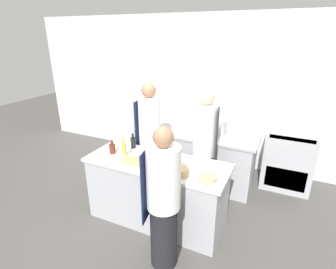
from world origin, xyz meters
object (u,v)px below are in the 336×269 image
at_px(bottle_wine, 173,157).
at_px(bowl_prep_small, 181,172).
at_px(bottle_olive_oil, 112,148).
at_px(bottle_vinegar, 133,142).
at_px(chef_at_pass_far, 150,141).
at_px(bottle_cooking_oil, 151,164).
at_px(bottle_sauce, 124,149).
at_px(chef_at_stove, 204,149).
at_px(stockpot, 217,127).
at_px(bottle_water, 149,148).
at_px(bowl_mixing_large, 207,178).
at_px(chef_at_prep_near, 163,201).
at_px(oven_range, 288,158).

relative_size(bottle_wine, bowl_prep_small, 1.07).
distance_m(bottle_olive_oil, bottle_vinegar, 0.32).
distance_m(chef_at_pass_far, bottle_cooking_oil, 0.92).
bearing_deg(bottle_sauce, bottle_cooking_oil, -19.90).
distance_m(chef_at_stove, bowl_prep_small, 0.83).
distance_m(bottle_cooking_oil, stockpot, 1.62).
bearing_deg(bottle_sauce, bowl_prep_small, -9.12).
distance_m(bottle_sauce, bottle_water, 0.33).
xyz_separation_m(bottle_vinegar, bottle_cooking_oil, (0.55, -0.48, -0.00)).
relative_size(bottle_water, bowl_mixing_large, 1.38).
relative_size(chef_at_stove, bottle_sauce, 6.54).
relative_size(bottle_vinegar, stockpot, 0.72).
distance_m(bottle_olive_oil, bottle_wine, 0.86).
height_order(chef_at_pass_far, bottle_wine, chef_at_pass_far).
relative_size(chef_at_pass_far, bottle_cooking_oil, 8.30).
bearing_deg(bottle_sauce, bottle_water, 24.45).
xyz_separation_m(bottle_wine, bottle_cooking_oil, (-0.14, -0.32, 0.01)).
distance_m(chef_at_prep_near, bottle_sauce, 1.07).
bearing_deg(stockpot, bottle_cooking_oil, -103.39).
bearing_deg(oven_range, bottle_vinegar, -144.13).
bearing_deg(bottle_vinegar, bottle_olive_oil, -119.58).
bearing_deg(bottle_wine, bottle_sauce, -168.90).
relative_size(bottle_vinegar, bowl_prep_small, 1.27).
xyz_separation_m(oven_range, bowl_mixing_large, (-0.83, -1.91, 0.42)).
bearing_deg(bottle_sauce, oven_range, 41.32).
relative_size(bottle_olive_oil, bottle_water, 0.64).
distance_m(oven_range, bottle_wine, 2.20).
height_order(bottle_water, stockpot, bottle_water).
height_order(oven_range, bowl_mixing_large, oven_range).
relative_size(chef_at_pass_far, bottle_wine, 9.73).
bearing_deg(bottle_cooking_oil, chef_at_prep_near, -48.23).
relative_size(chef_at_stove, chef_at_pass_far, 0.98).
bearing_deg(bottle_olive_oil, bowl_mixing_large, -5.33).
relative_size(bottle_cooking_oil, bowl_mixing_large, 1.04).
height_order(bottle_cooking_oil, bottle_sauce, bottle_sauce).
height_order(bottle_vinegar, bottle_sauce, bottle_sauce).
xyz_separation_m(bottle_olive_oil, bowl_prep_small, (1.08, -0.15, -0.03)).
bearing_deg(bottle_olive_oil, bottle_wine, 7.96).
relative_size(oven_range, bottle_olive_oil, 5.41).
bearing_deg(bowl_prep_small, bottle_wine, 130.12).
bearing_deg(chef_at_prep_near, chef_at_pass_far, 23.45).
distance_m(bottle_vinegar, bottle_water, 0.38).
xyz_separation_m(chef_at_prep_near, chef_at_stove, (0.03, 1.27, 0.08)).
xyz_separation_m(oven_range, bottle_vinegar, (-2.07, -1.50, 0.48)).
bearing_deg(chef_at_stove, bottle_cooking_oil, -34.41).
distance_m(bottle_olive_oil, bottle_water, 0.52).
xyz_separation_m(chef_at_pass_far, bottle_water, (0.25, -0.47, 0.11)).
distance_m(chef_at_pass_far, bowl_prep_small, 1.12).
bearing_deg(bottle_water, bottle_vinegar, 156.33).
height_order(chef_at_pass_far, bottle_cooking_oil, chef_at_pass_far).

